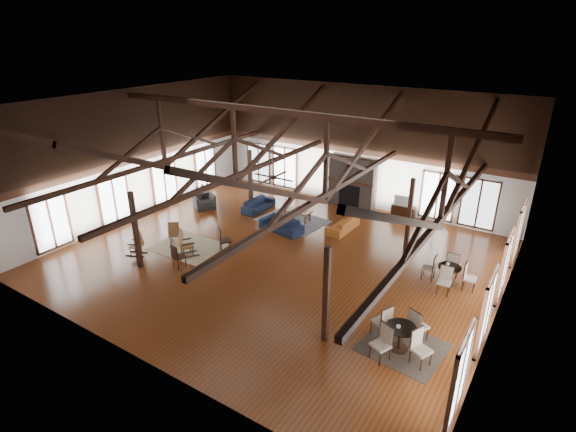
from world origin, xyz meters
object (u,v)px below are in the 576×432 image
Objects in this scene: sofa_navy_left at (258,205)px; cafe_table_near at (400,334)px; coffee_table at (298,211)px; cafe_table_far at (449,272)px; sofa_navy_front at (281,225)px; sofa_orange at (343,224)px; tv_console at (403,211)px; armchair at (204,202)px.

cafe_table_near reaches higher than sofa_navy_left.
cafe_table_near reaches higher than coffee_table.
cafe_table_far is at bearing 87.06° from cafe_table_near.
sofa_orange is at bearing 42.30° from sofa_navy_front.
sofa_navy_front reaches higher than coffee_table.
sofa_navy_front reaches higher than tv_console.
tv_console is (-3.47, 5.15, -0.21)m from cafe_table_far.
armchair is 0.94× the size of tv_console.
cafe_table_far is 1.70× the size of tv_console.
armchair is at bearing -174.84° from sofa_navy_front.
cafe_table_far reaches higher than sofa_orange.
sofa_navy_front is at bearing -53.95° from sofa_orange.
sofa_navy_left is 2.33m from coffee_table.
sofa_orange is at bearing 157.84° from cafe_table_far.
armchair is 0.52× the size of cafe_table_near.
sofa_navy_front is 1.85× the size of tv_console.
coffee_table is (2.33, -0.04, 0.16)m from sofa_navy_left.
sofa_navy_front is 1.04× the size of sofa_orange.
tv_console is (4.05, 3.15, -0.17)m from coffee_table.
cafe_table_far is at bearing 69.21° from sofa_orange.
armchair is at bearing 118.06° from sofa_navy_left.
tv_console is at bearing 151.30° from sofa_orange.
sofa_navy_left is at bearing -32.52° from armchair.
tv_console is at bearing 124.02° from cafe_table_far.
armchair reaches higher than sofa_navy_left.
sofa_orange is 3.49m from tv_console.
sofa_navy_front is at bearing -62.39° from armchair.
sofa_orange is 8.16m from cafe_table_near.
coffee_table is 9.66m from cafe_table_near.
sofa_navy_left is at bearing -154.04° from tv_console.
coffee_table is at bearing 98.95° from sofa_navy_front.
tv_console is (8.85, 4.39, -0.06)m from armchair.
cafe_table_far is at bearing -55.98° from tv_console.
sofa_navy_front is 1.96× the size of armchair.
sofa_orange is at bearing 127.79° from cafe_table_near.
sofa_navy_left is 1.84× the size of armchair.
coffee_table is 4.95m from armchair.
sofa_orange is 2.32m from coffee_table.
armchair reaches higher than tv_console.
tv_console is at bearing 56.41° from sofa_navy_front.
coffee_table is at bearing 139.15° from cafe_table_near.
cafe_table_near is at bearing 39.15° from sofa_orange.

